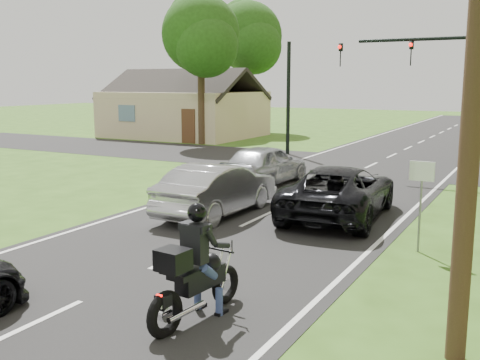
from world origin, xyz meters
name	(u,v)px	position (x,y,z in m)	size (l,w,h in m)	color
ground	(177,257)	(0.00, 0.00, 0.00)	(140.00, 140.00, 0.00)	#315417
road	(328,186)	(0.00, 10.00, 0.01)	(8.00, 100.00, 0.01)	black
cross_road	(371,165)	(0.00, 16.00, 0.01)	(60.00, 7.00, 0.01)	black
motorcycle_rider	(194,275)	(2.22, -2.67, 0.79)	(0.70, 2.32, 2.00)	black
dark_suv	(339,191)	(1.98, 5.39, 0.77)	(2.50, 5.42, 1.51)	black
silver_sedan	(218,189)	(-1.28, 3.96, 0.78)	(1.62, 4.63, 1.53)	#B0B1B5
silver_suv	(265,164)	(-2.23, 9.06, 0.79)	(1.84, 4.56, 1.55)	#9DA0A5
traffic_signal	(444,76)	(3.34, 14.00, 4.14)	(6.38, 0.44, 6.00)	black
signal_pole_far	(288,99)	(-5.20, 18.00, 3.00)	(0.20, 0.20, 6.00)	black
sign_white	(421,184)	(4.70, 2.98, 1.60)	(0.55, 0.07, 2.12)	slate
sign_green	(472,149)	(4.90, 10.98, 1.60)	(0.55, 0.07, 2.12)	slate
tree_left_near	(203,38)	(-11.73, 19.78, 6.53)	(5.12, 4.96, 9.22)	#332316
tree_left_far	(250,40)	(-13.70, 29.76, 7.13)	(5.76, 5.58, 10.14)	#332316
house	(185,112)	(-16.00, 24.00, 1.77)	(10.20, 8.00, 4.84)	tan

